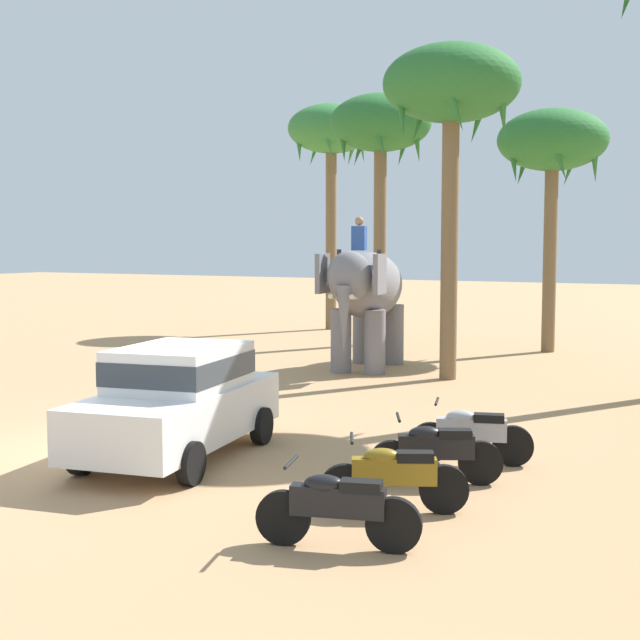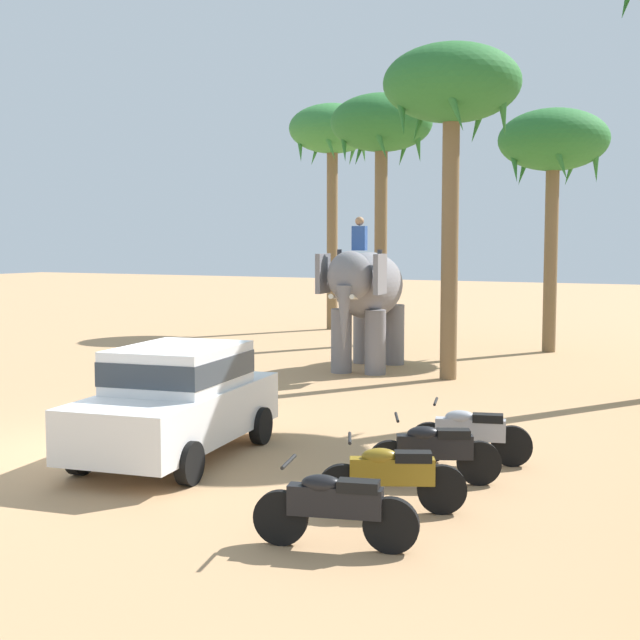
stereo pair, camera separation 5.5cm
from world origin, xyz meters
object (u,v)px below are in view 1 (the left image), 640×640
motorcycle_fourth_in_row (471,433)px  palm_tree_left_of_road (451,93)px  car_sedan_foreground (179,397)px  palm_tree_near_hut (331,135)px  palm_tree_far_back (381,130)px  palm_tree_leaning_seaward (552,146)px  motorcycle_nearest_camera (337,506)px  motorcycle_second_in_row (394,476)px  elephant_with_mahout (366,292)px  motorcycle_mid_row (436,451)px

motorcycle_fourth_in_row → palm_tree_left_of_road: palm_tree_left_of_road is taller
car_sedan_foreground → palm_tree_left_of_road: 10.92m
car_sedan_foreground → palm_tree_near_hut: bearing=109.3°
palm_tree_far_back → palm_tree_leaning_seaward: palm_tree_far_back is taller
palm_tree_left_of_road → motorcycle_nearest_camera: bearing=-77.1°
palm_tree_near_hut → palm_tree_left_of_road: 12.30m
motorcycle_second_in_row → elephant_with_mahout: bearing=115.4°
motorcycle_mid_row → motorcycle_fourth_in_row: size_ratio=0.95×
motorcycle_nearest_camera → motorcycle_mid_row: (0.11, 2.84, 0.00)m
palm_tree_left_of_road → palm_tree_far_back: bearing=125.8°
motorcycle_fourth_in_row → motorcycle_mid_row: bearing=-94.6°
palm_tree_far_back → palm_tree_near_hut: bearing=133.9°
car_sedan_foreground → motorcycle_nearest_camera: 4.62m
palm_tree_leaning_seaward → palm_tree_far_back: bearing=-175.5°
motorcycle_second_in_row → motorcycle_nearest_camera: bearing=-93.0°
palm_tree_left_of_road → palm_tree_leaning_seaward: size_ratio=1.10×
car_sedan_foreground → elephant_with_mahout: bearing=97.0°
palm_tree_far_back → motorcycle_fourth_in_row: bearing=-62.1°
car_sedan_foreground → motorcycle_second_in_row: 4.11m
motorcycle_mid_row → palm_tree_left_of_road: palm_tree_left_of_road is taller
elephant_with_mahout → palm_tree_leaning_seaward: palm_tree_leaning_seaward is taller
motorcycle_nearest_camera → palm_tree_leaning_seaward: size_ratio=0.25×
car_sedan_foreground → palm_tree_leaning_seaward: (2.18, 15.51, 5.12)m
motorcycle_nearest_camera → motorcycle_fourth_in_row: 4.12m
elephant_with_mahout → palm_tree_near_hut: (-5.38, 9.01, 5.17)m
motorcycle_second_in_row → palm_tree_far_back: palm_tree_far_back is taller
elephant_with_mahout → motorcycle_fourth_in_row: 9.77m
motorcycle_nearest_camera → motorcycle_mid_row: bearing=87.9°
motorcycle_mid_row → palm_tree_leaning_seaward: (-1.79, 15.17, 5.59)m
elephant_with_mahout → palm_tree_leaning_seaward: size_ratio=0.56×
palm_tree_near_hut → palm_tree_leaning_seaward: 9.39m
motorcycle_mid_row → palm_tree_far_back: size_ratio=0.21×
motorcycle_fourth_in_row → elephant_with_mahout: bearing=123.0°
motorcycle_mid_row → car_sedan_foreground: bearing=-175.1°
palm_tree_far_back → palm_tree_leaning_seaward: (5.26, 0.42, -0.71)m
palm_tree_left_of_road → palm_tree_leaning_seaward: (0.99, 6.33, -0.66)m
elephant_with_mahout → motorcycle_mid_row: bearing=-61.2°
motorcycle_second_in_row → motorcycle_fourth_in_row: bearing=87.2°
palm_tree_near_hut → palm_tree_left_of_road: bearing=-50.9°
palm_tree_near_hut → palm_tree_far_back: bearing=-46.1°
motorcycle_nearest_camera → palm_tree_leaning_seaward: 18.93m
car_sedan_foreground → motorcycle_nearest_camera: bearing=-32.9°
elephant_with_mahout → motorcycle_second_in_row: 12.05m
palm_tree_near_hut → palm_tree_leaning_seaward: size_ratio=1.17×
car_sedan_foreground → palm_tree_left_of_road: bearing=82.6°
motorcycle_mid_row → palm_tree_far_back: 17.52m
motorcycle_nearest_camera → motorcycle_second_in_row: same height
motorcycle_nearest_camera → palm_tree_near_hut: 24.57m
elephant_with_mahout → motorcycle_second_in_row: size_ratio=2.37×
elephant_with_mahout → motorcycle_nearest_camera: 13.30m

